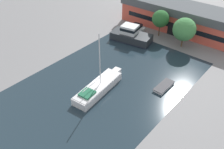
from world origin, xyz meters
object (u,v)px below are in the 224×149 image
Objects in this scene: warehouse_building at (181,17)px; motor_cruiser at (131,35)px; quay_tree_by_water at (161,19)px; quay_tree_near_building at (184,29)px; sailboat_moored at (99,87)px; parked_car at (137,27)px; small_dinghy at (164,86)px.

motor_cruiser is (-5.62, -12.37, -1.81)m from warehouse_building.
warehouse_building is at bearing -35.15° from motor_cruiser.
warehouse_building is 6.64m from quay_tree_by_water.
quay_tree_by_water is 7.70m from motor_cruiser.
warehouse_building is 3.12× the size of motor_cruiser.
warehouse_building is 8.75m from quay_tree_near_building.
parked_car is at bearing 104.45° from sailboat_moored.
small_dinghy is at bearing -69.94° from warehouse_building.
motor_cruiser is (1.94, -5.01, 0.46)m from parked_car.
quay_tree_near_building is 11.56m from motor_cruiser.
parked_car is 24.31m from sailboat_moored.
warehouse_building is 7.07× the size of parked_car.
quay_tree_near_building is 1.48× the size of small_dinghy.
small_dinghy is (8.00, 7.86, -0.49)m from sailboat_moored.
warehouse_building reaches higher than parked_car.
small_dinghy is (4.41, -14.84, -3.84)m from quay_tree_near_building.
parked_car is at bearing 179.51° from quay_tree_near_building.
sailboat_moored is at bearing -170.64° from motor_cruiser.
warehouse_building is 4.89× the size of quay_tree_by_water.
quay_tree_near_building is 23.22m from sailboat_moored.
quay_tree_by_water is at bearing -41.18° from motor_cruiser.
sailboat_moored is (2.88, -23.93, -3.50)m from quay_tree_by_water.
quay_tree_by_water is (-2.01, -6.23, 1.11)m from warehouse_building.
motor_cruiser is (-6.50, 17.79, 0.58)m from sailboat_moored.
warehouse_building reaches higher than motor_cruiser.
quay_tree_near_building is 1.53× the size of parked_car.
sailboat_moored is (8.43, -22.80, -0.12)m from parked_car.
sailboat_moored is 1.19× the size of motor_cruiser.
parked_car is (-5.55, -1.13, -3.38)m from quay_tree_by_water.
motor_cruiser is at bearing -120.47° from quay_tree_by_water.
quay_tree_near_building is 0.57× the size of sailboat_moored.
parked_car is (-7.56, -7.36, -2.27)m from warehouse_building.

